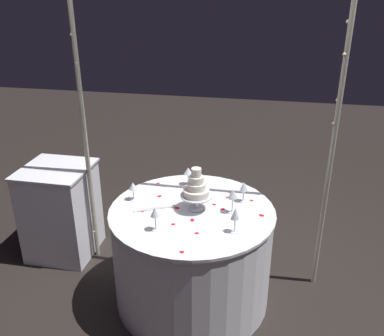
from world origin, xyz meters
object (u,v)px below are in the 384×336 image
main_table (192,255)px  wine_glass_2 (233,195)px  cake_knife (157,208)px  tiered_cake (196,189)px  wine_glass_3 (188,172)px  decorative_arch (202,91)px  wine_glass_5 (133,187)px  side_table (61,211)px  wine_glass_4 (244,187)px  wine_glass_1 (155,213)px  wine_glass_0 (235,215)px

main_table → wine_glass_2: 0.58m
main_table → cake_knife: bearing=-171.8°
tiered_cake → wine_glass_3: size_ratio=2.16×
decorative_arch → wine_glass_3: size_ratio=16.48×
wine_glass_3 → wine_glass_5: (-0.34, -0.32, -0.01)m
side_table → main_table: bearing=-16.4°
wine_glass_5 → wine_glass_4: bearing=9.4°
decorative_arch → side_table: decorative_arch is taller
decorative_arch → wine_glass_2: decorative_arch is taller
main_table → wine_glass_1: size_ratio=6.98×
wine_glass_1 → wine_glass_3: 0.68m
wine_glass_1 → wine_glass_0: bearing=8.7°
wine_glass_0 → cake_knife: wine_glass_0 is taller
decorative_arch → tiered_cake: size_ratio=7.62×
wine_glass_0 → tiered_cake: bearing=140.8°
tiered_cake → wine_glass_4: 0.36m
main_table → wine_glass_1: wine_glass_1 is taller
decorative_arch → main_table: decorative_arch is taller
wine_glass_5 → wine_glass_1: bearing=-53.2°
decorative_arch → cake_knife: decorative_arch is taller
wine_glass_3 → cake_knife: (-0.13, -0.42, -0.10)m
side_table → cake_knife: (0.98, -0.39, 0.35)m
cake_knife → wine_glass_5: bearing=154.1°
wine_glass_5 → cake_knife: 0.25m
wine_glass_0 → wine_glass_3: wine_glass_0 is taller
wine_glass_5 → cake_knife: size_ratio=0.50×
decorative_arch → wine_glass_5: 0.84m
decorative_arch → wine_glass_3: 0.65m
cake_knife → side_table: bearing=158.0°
tiered_cake → wine_glass_2: tiered_cake is taller
wine_glass_4 → cake_knife: size_ratio=0.57×
wine_glass_3 → wine_glass_4: wine_glass_4 is taller
wine_glass_4 → cake_knife: wine_glass_4 is taller
tiered_cake → wine_glass_5: size_ratio=2.25×
main_table → wine_glass_3: size_ratio=8.10×
decorative_arch → wine_glass_5: size_ratio=17.17×
main_table → wine_glass_0: bearing=-34.7°
side_table → wine_glass_3: size_ratio=5.66×
tiered_cake → wine_glass_4: tiered_cake is taller
wine_glass_5 → main_table: bearing=-8.1°
tiered_cake → wine_glass_3: tiered_cake is taller
side_table → tiered_cake: (1.24, -0.34, 0.51)m
tiered_cake → wine_glass_4: bearing=29.5°
wine_glass_1 → side_table: bearing=147.9°
decorative_arch → wine_glass_4: 0.74m
wine_glass_3 → decorative_arch: bearing=-13.1°
wine_glass_4 → decorative_arch: bearing=153.7°
wine_glass_1 → cake_knife: bearing=104.2°
side_table → wine_glass_5: size_ratio=5.90×
wine_glass_5 → cake_knife: bearing=-25.9°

